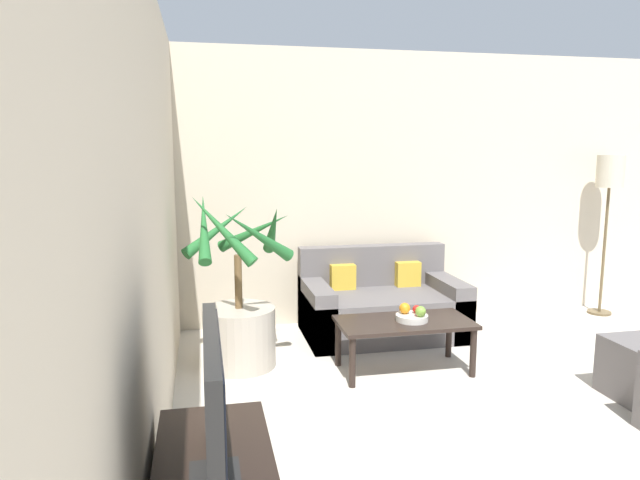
{
  "coord_description": "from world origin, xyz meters",
  "views": [
    {
      "loc": [
        -3.04,
        0.25,
        1.74
      ],
      "look_at": [
        -2.09,
        4.8,
        1.0
      ],
      "focal_mm": 32.0,
      "sensor_mm": 36.0,
      "label": 1
    }
  ],
  "objects": [
    {
      "name": "wall_back",
      "position": [
        0.0,
        5.77,
        1.35
      ],
      "size": [
        8.15,
        0.06,
        2.7
      ],
      "color": "beige",
      "rests_on": "ground_plane"
    },
    {
      "name": "wall_left",
      "position": [
        -3.31,
        2.87,
        1.35
      ],
      "size": [
        0.06,
        7.34,
        2.7
      ],
      "color": "beige",
      "rests_on": "ground_plane"
    },
    {
      "name": "television",
      "position": [
        -3.02,
        2.11,
        0.85
      ],
      "size": [
        0.18,
        0.8,
        0.55
      ],
      "color": "black",
      "rests_on": "tv_console"
    },
    {
      "name": "potted_palm",
      "position": [
        -2.77,
        4.71,
        0.42
      ],
      "size": [
        0.92,
        0.93,
        1.43
      ],
      "color": "#ADA393",
      "rests_on": "ground_plane"
    },
    {
      "name": "sofa_loveseat",
      "position": [
        -1.4,
        5.25,
        0.27
      ],
      "size": [
        1.46,
        0.87,
        0.81
      ],
      "color": "#605B5B",
      "rests_on": "ground_plane"
    },
    {
      "name": "floor_lamp",
      "position": [
        1.11,
        5.43,
        1.4
      ],
      "size": [
        0.27,
        0.27,
        1.69
      ],
      "color": "brown",
      "rests_on": "ground_plane"
    },
    {
      "name": "coffee_table",
      "position": [
        -1.51,
        4.33,
        0.36
      ],
      "size": [
        1.05,
        0.53,
        0.41
      ],
      "color": "black",
      "rests_on": "ground_plane"
    },
    {
      "name": "fruit_bowl",
      "position": [
        -1.45,
        4.32,
        0.44
      ],
      "size": [
        0.25,
        0.25,
        0.05
      ],
      "color": "beige",
      "rests_on": "coffee_table"
    },
    {
      "name": "apple_red",
      "position": [
        -1.4,
        4.35,
        0.49
      ],
      "size": [
        0.07,
        0.07,
        0.07
      ],
      "color": "red",
      "rests_on": "fruit_bowl"
    },
    {
      "name": "apple_green",
      "position": [
        -1.4,
        4.26,
        0.5
      ],
      "size": [
        0.08,
        0.08,
        0.08
      ],
      "color": "olive",
      "rests_on": "fruit_bowl"
    },
    {
      "name": "orange_fruit",
      "position": [
        -1.5,
        4.36,
        0.51
      ],
      "size": [
        0.09,
        0.09,
        0.09
      ],
      "color": "orange",
      "rests_on": "fruit_bowl"
    }
  ]
}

